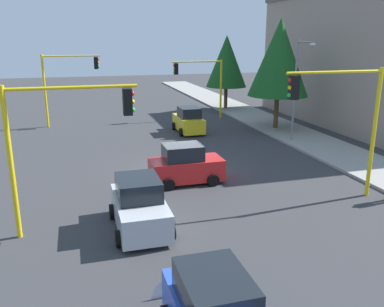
% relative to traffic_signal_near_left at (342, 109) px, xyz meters
% --- Properties ---
extents(ground_plane, '(120.00, 120.00, 0.00)m').
position_rel_traffic_signal_near_left_xyz_m(ground_plane, '(-6.00, -5.72, -4.12)').
color(ground_plane, '#353538').
extents(sidewalk_kerb, '(80.00, 4.00, 0.15)m').
position_rel_traffic_signal_near_left_xyz_m(sidewalk_kerb, '(-11.00, 4.78, -4.05)').
color(sidewalk_kerb, gray).
rests_on(sidewalk_kerb, ground).
extents(lane_arrow_near, '(2.40, 1.10, 1.10)m').
position_rel_traffic_signal_near_left_xyz_m(lane_arrow_near, '(5.51, -8.72, -4.12)').
color(lane_arrow_near, silver).
rests_on(lane_arrow_near, ground).
extents(apartment_block, '(21.07, 9.30, 10.91)m').
position_rel_traffic_signal_near_left_xyz_m(apartment_block, '(-14.41, 12.78, 1.35)').
color(apartment_block, gray).
rests_on(apartment_block, ground).
extents(traffic_signal_near_left, '(0.36, 4.59, 5.84)m').
position_rel_traffic_signal_near_left_xyz_m(traffic_signal_near_left, '(0.00, 0.00, 0.00)').
color(traffic_signal_near_left, yellow).
rests_on(traffic_signal_near_left, ground).
extents(traffic_signal_far_left, '(0.36, 4.59, 5.21)m').
position_rel_traffic_signal_near_left_xyz_m(traffic_signal_far_left, '(-20.00, -0.10, -0.42)').
color(traffic_signal_far_left, yellow).
rests_on(traffic_signal_far_left, ground).
extents(traffic_signal_far_right, '(0.36, 4.59, 5.81)m').
position_rel_traffic_signal_near_left_xyz_m(traffic_signal_far_right, '(-20.00, -11.44, -0.02)').
color(traffic_signal_far_right, yellow).
rests_on(traffic_signal_far_right, ground).
extents(traffic_signal_near_right, '(0.36, 4.59, 5.53)m').
position_rel_traffic_signal_near_left_xyz_m(traffic_signal_near_right, '(0.00, -11.40, -0.20)').
color(traffic_signal_near_right, yellow).
rests_on(traffic_signal_near_right, ground).
extents(street_lamp_curbside, '(2.15, 0.28, 7.00)m').
position_rel_traffic_signal_near_left_xyz_m(street_lamp_curbside, '(-9.61, 3.48, 0.23)').
color(street_lamp_curbside, slate).
rests_on(street_lamp_curbside, ground).
extents(tree_roadside_far, '(4.03, 4.03, 7.35)m').
position_rel_traffic_signal_near_left_xyz_m(tree_roadside_far, '(-24.00, 3.78, 0.70)').
color(tree_roadside_far, brown).
rests_on(tree_roadside_far, ground).
extents(tree_roadside_mid, '(4.65, 4.65, 8.52)m').
position_rel_traffic_signal_near_left_xyz_m(tree_roadside_mid, '(-14.00, 4.28, 1.48)').
color(tree_roadside_mid, brown).
rests_on(tree_roadside_mid, ground).
extents(car_red, '(2.00, 3.62, 1.98)m').
position_rel_traffic_signal_near_left_xyz_m(car_red, '(-4.00, -5.84, -3.23)').
color(car_red, red).
rests_on(car_red, ground).
extents(car_silver, '(3.86, 2.11, 1.98)m').
position_rel_traffic_signal_near_left_xyz_m(car_silver, '(0.47, -8.86, -3.22)').
color(car_silver, '#B2B5BA').
rests_on(car_silver, ground).
extents(car_yellow, '(3.73, 1.98, 1.98)m').
position_rel_traffic_signal_near_left_xyz_m(car_yellow, '(-14.91, -2.66, -3.23)').
color(car_yellow, yellow).
rests_on(car_yellow, ground).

